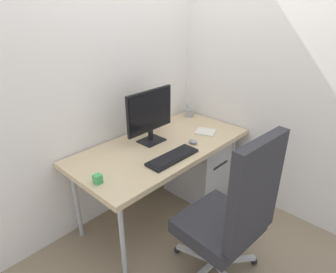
# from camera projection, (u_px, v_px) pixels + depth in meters

# --- Properties ---
(ground_plane) EXTENTS (8.00, 8.00, 0.00)m
(ground_plane) POSITION_uv_depth(u_px,v_px,m) (163.00, 211.00, 2.77)
(ground_plane) COLOR gray
(wall_back) EXTENTS (3.22, 0.04, 2.80)m
(wall_back) POSITION_uv_depth(u_px,v_px,m) (126.00, 57.00, 2.43)
(wall_back) COLOR white
(wall_back) RESTS_ON ground_plane
(wall_side_right) EXTENTS (0.04, 2.41, 2.80)m
(wall_side_right) POSITION_uv_depth(u_px,v_px,m) (244.00, 54.00, 2.56)
(wall_side_right) COLOR white
(wall_side_right) RESTS_ON ground_plane
(desk) EXTENTS (1.57, 0.77, 0.72)m
(desk) POSITION_uv_depth(u_px,v_px,m) (162.00, 149.00, 2.48)
(desk) COLOR #D1B78C
(desk) RESTS_ON ground_plane
(office_chair) EXTENTS (0.63, 0.64, 1.16)m
(office_chair) POSITION_uv_depth(u_px,v_px,m) (233.00, 214.00, 1.87)
(office_chair) COLOR black
(office_chair) RESTS_ON ground_plane
(filing_cabinet) EXTENTS (0.44, 0.55, 0.60)m
(filing_cabinet) POSITION_uv_depth(u_px,v_px,m) (197.00, 166.00, 2.95)
(filing_cabinet) COLOR #B2B5BA
(filing_cabinet) RESTS_ON ground_plane
(monitor) EXTENTS (0.49, 0.17, 0.45)m
(monitor) POSITION_uv_depth(u_px,v_px,m) (150.00, 114.00, 2.42)
(monitor) COLOR black
(monitor) RESTS_ON desk
(keyboard) EXTENTS (0.46, 0.16, 0.02)m
(keyboard) POSITION_uv_depth(u_px,v_px,m) (173.00, 157.00, 2.24)
(keyboard) COLOR black
(keyboard) RESTS_ON desk
(mouse) EXTENTS (0.06, 0.09, 0.04)m
(mouse) POSITION_uv_depth(u_px,v_px,m) (193.00, 142.00, 2.47)
(mouse) COLOR gray
(mouse) RESTS_ON desk
(pen_holder) EXTENTS (0.09, 0.09, 0.17)m
(pen_holder) POSITION_uv_depth(u_px,v_px,m) (189.00, 112.00, 3.04)
(pen_holder) COLOR #9EA0A5
(pen_holder) RESTS_ON desk
(notebook) EXTENTS (0.21, 0.22, 0.01)m
(notebook) POSITION_uv_depth(u_px,v_px,m) (205.00, 132.00, 2.68)
(notebook) COLOR silver
(notebook) RESTS_ON desk
(desk_clamp_accessory) EXTENTS (0.05, 0.05, 0.06)m
(desk_clamp_accessory) POSITION_uv_depth(u_px,v_px,m) (98.00, 179.00, 1.93)
(desk_clamp_accessory) COLOR #3FAD59
(desk_clamp_accessory) RESTS_ON desk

